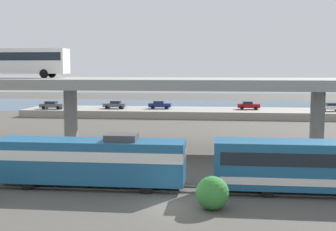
% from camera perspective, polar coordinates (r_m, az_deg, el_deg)
% --- Properties ---
extents(ground_plane, '(260.00, 260.00, 0.00)m').
position_cam_1_polar(ground_plane, '(30.24, 0.44, -11.53)').
color(ground_plane, '#4C4944').
extents(rail_strip_near, '(110.00, 0.12, 0.12)m').
position_cam_1_polar(rail_strip_near, '(33.30, 1.02, -9.75)').
color(rail_strip_near, '#59544C').
rests_on(rail_strip_near, ground_plane).
extents(rail_strip_far, '(110.00, 0.12, 0.12)m').
position_cam_1_polar(rail_strip_far, '(34.77, 1.26, -9.06)').
color(rail_strip_far, '#59544C').
rests_on(rail_strip_far, ground_plane).
extents(train_locomotive, '(15.57, 3.04, 4.18)m').
position_cam_1_polar(train_locomotive, '(34.98, -11.11, -5.49)').
color(train_locomotive, '#1E5984').
rests_on(train_locomotive, ground_plane).
extents(highway_overpass, '(96.00, 11.31, 7.98)m').
position_cam_1_polar(highway_overpass, '(48.78, 2.89, 3.88)').
color(highway_overpass, gray).
rests_on(highway_overpass, ground_plane).
extents(transit_bus_on_overpass, '(12.00, 2.68, 3.40)m').
position_cam_1_polar(transit_bus_on_overpass, '(55.54, -18.78, 6.73)').
color(transit_bus_on_overpass, silver).
rests_on(transit_bus_on_overpass, highway_overpass).
extents(pier_parking_lot, '(67.08, 11.19, 1.33)m').
position_cam_1_polar(pier_parking_lot, '(84.13, 4.33, 0.36)').
color(pier_parking_lot, gray).
rests_on(pier_parking_lot, ground_plane).
extents(parked_car_0, '(4.12, 1.92, 1.50)m').
position_cam_1_polar(parked_car_0, '(84.86, 10.27, 1.30)').
color(parked_car_0, maroon).
rests_on(parked_car_0, pier_parking_lot).
extents(parked_car_1, '(4.56, 1.92, 1.50)m').
position_cam_1_polar(parked_car_1, '(87.01, -14.63, 1.32)').
color(parked_car_1, '#515459').
rests_on(parked_car_1, pier_parking_lot).
extents(parked_car_2, '(4.24, 1.91, 1.50)m').
position_cam_1_polar(parked_car_2, '(84.89, -1.07, 1.40)').
color(parked_car_2, navy).
rests_on(parked_car_2, pier_parking_lot).
extents(parked_car_3, '(4.28, 1.89, 1.50)m').
position_cam_1_polar(parked_car_3, '(85.66, -6.82, 1.40)').
color(parked_car_3, '#515459').
rests_on(parked_car_3, pier_parking_lot).
extents(parked_car_4, '(4.05, 1.98, 1.50)m').
position_cam_1_polar(parked_car_4, '(85.22, 20.07, 1.04)').
color(parked_car_4, silver).
rests_on(parked_car_4, pier_parking_lot).
extents(harbor_water, '(140.00, 36.00, 0.01)m').
position_cam_1_polar(harbor_water, '(107.08, 4.77, 1.25)').
color(harbor_water, navy).
rests_on(harbor_water, ground_plane).
extents(shrub_right, '(2.18, 2.18, 2.18)m').
position_cam_1_polar(shrub_right, '(29.44, 5.71, -9.84)').
color(shrub_right, '#337C34').
rests_on(shrub_right, ground_plane).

